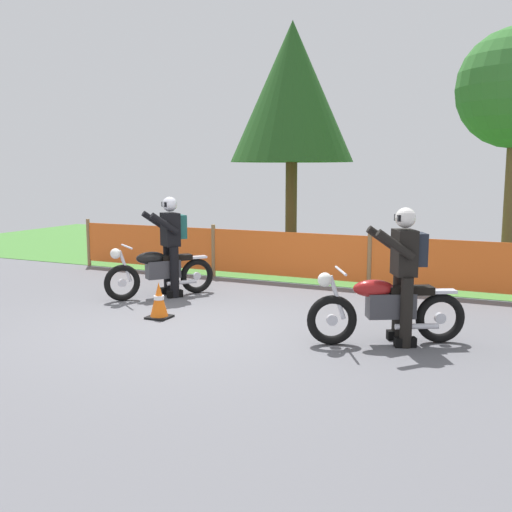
{
  "coord_description": "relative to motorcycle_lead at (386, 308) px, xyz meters",
  "views": [
    {
      "loc": [
        4.11,
        -6.88,
        2.15
      ],
      "look_at": [
        0.57,
        0.8,
        0.9
      ],
      "focal_mm": 41.42,
      "sensor_mm": 36.0,
      "label": 1
    }
  ],
  "objects": [
    {
      "name": "ground",
      "position": [
        -2.59,
        -0.23,
        -0.47
      ],
      "size": [
        24.0,
        24.0,
        0.02
      ],
      "primitive_type": "cube",
      "color": "#5B5B60"
    },
    {
      "name": "grass_verge",
      "position": [
        -2.59,
        7.08,
        -0.45
      ],
      "size": [
        24.0,
        7.77,
        0.01
      ],
      "primitive_type": "cube",
      "color": "#427A33",
      "rests_on": "ground"
    },
    {
      "name": "barrier_fence",
      "position": [
        -2.59,
        3.2,
        0.09
      ],
      "size": [
        9.61,
        0.08,
        1.05
      ],
      "color": "olive",
      "rests_on": "ground"
    },
    {
      "name": "tree_leftmost",
      "position": [
        -3.72,
        6.28,
        3.48
      ],
      "size": [
        2.94,
        2.94,
        5.59
      ],
      "color": "brown",
      "rests_on": "ground"
    },
    {
      "name": "motorcycle_lead",
      "position": [
        0.0,
        0.0,
        0.0
      ],
      "size": [
        1.8,
        1.06,
        0.94
      ],
      "rotation": [
        0.0,
        0.0,
        -2.64
      ],
      "color": "black",
      "rests_on": "ground"
    },
    {
      "name": "motorcycle_trailing",
      "position": [
        -4.06,
        1.11,
        -0.01
      ],
      "size": [
        1.24,
        1.6,
        0.91
      ],
      "rotation": [
        0.0,
        0.0,
        -2.21
      ],
      "color": "black",
      "rests_on": "ground"
    },
    {
      "name": "rider_lead",
      "position": [
        0.19,
        0.1,
        0.5
      ],
      "size": [
        0.79,
        0.71,
        1.69
      ],
      "rotation": [
        0.0,
        0.0,
        -2.64
      ],
      "color": "black",
      "rests_on": "ground"
    },
    {
      "name": "rider_trailing",
      "position": [
        -3.94,
        1.28,
        0.5
      ],
      "size": [
        0.73,
        0.78,
        1.69
      ],
      "rotation": [
        0.0,
        0.0,
        -2.21
      ],
      "color": "black",
      "rests_on": "ground"
    },
    {
      "name": "traffic_cone",
      "position": [
        -3.26,
        -0.11,
        -0.2
      ],
      "size": [
        0.32,
        0.32,
        0.53
      ],
      "color": "black",
      "rests_on": "ground"
    }
  ]
}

